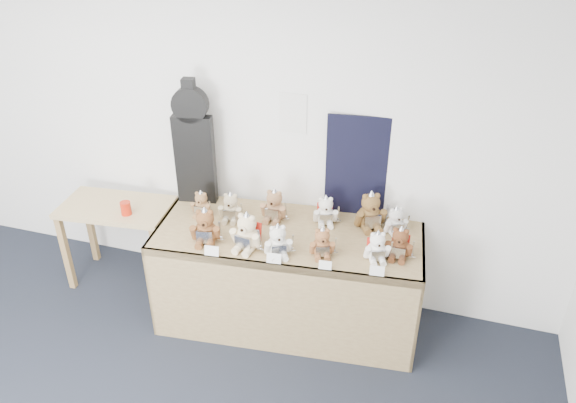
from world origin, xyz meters
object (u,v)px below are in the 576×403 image
(side_table, at_px, (118,218))
(teddy_front_centre, at_px, (278,242))
(teddy_front_right, at_px, (322,243))
(teddy_back_far_left, at_px, (201,204))
(teddy_back_centre_left, at_px, (274,206))
(teddy_back_right, at_px, (370,212))
(teddy_front_far_left, at_px, (206,227))
(teddy_back_end, at_px, (396,222))
(guitar_case, at_px, (194,144))
(red_cup, at_px, (126,208))
(display_table, at_px, (287,258))
(teddy_back_left, at_px, (231,208))
(teddy_front_far_right, at_px, (377,247))
(teddy_front_end, at_px, (400,244))
(teddy_back_centre_right, at_px, (326,212))
(teddy_front_left, at_px, (247,233))

(side_table, bearing_deg, teddy_front_centre, -19.11)
(teddy_front_right, xyz_separation_m, teddy_back_far_left, (-1.01, 0.24, -0.01))
(teddy_back_centre_left, height_order, teddy_back_right, teddy_back_right)
(teddy_front_far_left, distance_m, teddy_back_end, 1.36)
(guitar_case, relative_size, red_cup, 9.16)
(teddy_front_far_left, xyz_separation_m, teddy_back_centre_left, (0.36, 0.43, -0.01))
(teddy_front_right, distance_m, teddy_back_far_left, 1.03)
(display_table, relative_size, guitar_case, 2.02)
(red_cup, bearing_deg, guitar_case, 27.97)
(red_cup, distance_m, teddy_back_right, 1.90)
(teddy_back_right, bearing_deg, red_cup, 161.61)
(teddy_front_centre, height_order, teddy_back_left, teddy_front_centre)
(side_table, height_order, teddy_front_far_right, teddy_front_far_right)
(side_table, relative_size, teddy_front_end, 3.62)
(teddy_front_centre, bearing_deg, side_table, 139.95)
(teddy_front_right, relative_size, teddy_back_end, 1.03)
(teddy_back_centre_left, relative_size, teddy_back_far_left, 1.26)
(teddy_front_right, bearing_deg, teddy_front_far_right, -9.55)
(display_table, relative_size, teddy_back_right, 6.34)
(teddy_front_right, bearing_deg, display_table, 137.99)
(display_table, bearing_deg, teddy_front_right, -28.74)
(teddy_back_end, bearing_deg, teddy_back_centre_right, 151.38)
(guitar_case, xyz_separation_m, teddy_back_end, (1.56, -0.01, -0.39))
(side_table, distance_m, teddy_back_left, 1.07)
(teddy_front_right, xyz_separation_m, teddy_back_left, (-0.76, 0.24, 0.00))
(red_cup, xyz_separation_m, teddy_front_far_right, (1.99, -0.11, 0.11))
(teddy_front_right, relative_size, teddy_back_right, 0.75)
(side_table, relative_size, teddy_back_left, 3.72)
(teddy_back_right, bearing_deg, teddy_front_centre, -161.91)
(teddy_front_left, bearing_deg, teddy_front_right, 14.53)
(teddy_front_end, bearing_deg, teddy_back_end, 104.12)
(teddy_front_far_left, xyz_separation_m, teddy_back_centre_right, (0.74, 0.49, -0.02))
(teddy_front_right, bearing_deg, red_cup, 154.81)
(teddy_front_far_right, height_order, teddy_back_end, teddy_front_far_right)
(red_cup, xyz_separation_m, teddy_front_right, (1.63, -0.17, 0.11))
(teddy_front_left, distance_m, teddy_front_far_right, 0.89)
(display_table, relative_size, teddy_back_far_left, 9.15)
(side_table, xyz_separation_m, teddy_front_left, (1.28, -0.34, 0.32))
(teddy_front_end, height_order, teddy_back_left, teddy_front_end)
(guitar_case, height_order, teddy_back_far_left, guitar_case)
(teddy_front_left, height_order, teddy_back_left, teddy_front_left)
(teddy_back_far_left, bearing_deg, teddy_front_end, -7.96)
(display_table, relative_size, teddy_front_far_right, 8.32)
(guitar_case, height_order, teddy_back_right, guitar_case)
(guitar_case, bearing_deg, teddy_front_left, -49.64)
(guitar_case, distance_m, teddy_front_end, 1.70)
(red_cup, bearing_deg, teddy_front_centre, -10.70)
(teddy_front_centre, xyz_separation_m, teddy_front_far_right, (0.65, 0.15, -0.01))
(teddy_back_right, bearing_deg, teddy_front_far_right, -100.02)
(guitar_case, xyz_separation_m, teddy_back_far_left, (0.12, -0.20, -0.40))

